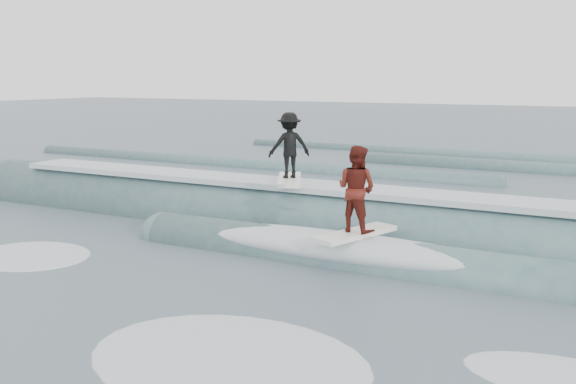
% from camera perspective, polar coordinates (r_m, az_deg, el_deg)
% --- Properties ---
extents(ground, '(160.00, 160.00, 0.00)m').
position_cam_1_polar(ground, '(11.70, -9.69, -8.55)').
color(ground, '#3D4D59').
rests_on(ground, ground).
extents(breaking_wave, '(23.46, 3.87, 2.19)m').
position_cam_1_polar(breaking_wave, '(15.52, 2.06, -3.56)').
color(breaking_wave, '#385E5F').
rests_on(breaking_wave, ground).
extents(surfer_black, '(1.38, 2.04, 1.72)m').
position_cam_1_polar(surfer_black, '(15.83, 0.12, 3.88)').
color(surfer_black, white).
rests_on(surfer_black, ground).
extents(surfer_red, '(1.18, 2.07, 1.83)m').
position_cam_1_polar(surfer_red, '(12.83, 6.08, -0.12)').
color(surfer_red, white).
rests_on(surfer_red, ground).
extents(whitewater, '(13.55, 6.49, 0.10)m').
position_cam_1_polar(whitewater, '(9.55, -7.67, -12.92)').
color(whitewater, silver).
rests_on(whitewater, ground).
extents(far_swells, '(36.78, 8.65, 0.80)m').
position_cam_1_polar(far_swells, '(27.43, 13.98, 2.09)').
color(far_swells, '#385E5F').
rests_on(far_swells, ground).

